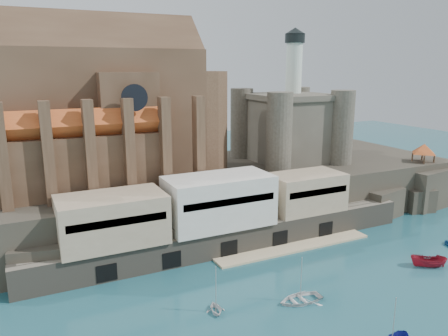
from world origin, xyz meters
TOP-DOWN VIEW (x-y plane):
  - ground at (0.00, 0.00)m, footprint 300.00×300.00m
  - promontory at (-0.19, 39.37)m, footprint 100.00×36.00m
  - quay at (-10.19, 23.07)m, footprint 70.00×12.00m
  - church at (-24.13, 41.85)m, footprint 47.00×25.93m
  - castle_keep at (16.08, 41.08)m, footprint 21.20×21.20m
  - rock_outcrop at (42.00, 25.84)m, footprint 14.50×10.50m
  - pavilion at (42.00, 26.00)m, footprint 6.40×6.40m
  - boat_4 at (-18.96, 5.47)m, footprint 3.13×2.20m
  - boat_5 at (16.79, 2.57)m, footprint 2.97×2.95m
  - boat_6 at (-7.61, 2.86)m, footprint 1.56×4.53m
  - boat_7 at (27.26, 6.94)m, footprint 2.89×2.58m

SIDE VIEW (x-z plane):
  - ground at x=0.00m, z-range 0.00..0.00m
  - boat_4 at x=-18.96m, z-range -1.67..1.67m
  - boat_5 at x=16.79m, z-range -2.85..2.85m
  - boat_6 at x=-7.61m, z-range -3.12..3.12m
  - boat_7 at x=27.26m, z-range -1.43..1.43m
  - rock_outcrop at x=42.00m, z-range -0.33..8.37m
  - promontory at x=-0.19m, z-range -0.08..9.92m
  - quay at x=-10.19m, z-range -0.46..12.59m
  - pavilion at x=42.00m, z-range 10.03..15.43m
  - castle_keep at x=16.08m, z-range 3.66..32.96m
  - church at x=-24.13m, z-range 6.88..37.38m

